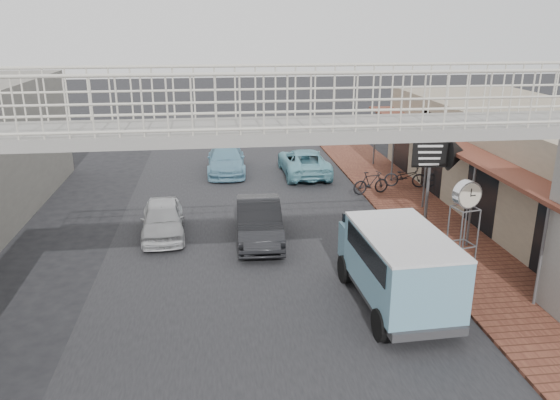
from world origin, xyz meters
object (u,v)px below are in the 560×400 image
object	(u,v)px
motorcycle_far	(371,183)
angkot_van	(398,259)
dark_sedan	(259,221)
motorcycle_near	(405,176)
arrow_sign	(454,155)
white_hatchback	(163,219)
angkot_curb	(304,162)
street_clock	(466,200)
angkot_far	(226,160)

from	to	relation	value
motorcycle_far	angkot_van	bearing A→B (deg)	156.71
dark_sedan	motorcycle_near	distance (m)	8.78
arrow_sign	motorcycle_far	bearing A→B (deg)	117.74
white_hatchback	motorcycle_far	distance (m)	9.28
dark_sedan	angkot_curb	bearing A→B (deg)	72.15
angkot_van	street_clock	bearing A→B (deg)	17.29
dark_sedan	angkot_far	distance (m)	9.11
dark_sedan	white_hatchback	bearing A→B (deg)	168.25
motorcycle_far	arrow_sign	size ratio (longest dim) A/B	0.50
angkot_van	motorcycle_near	size ratio (longest dim) A/B	2.45
dark_sedan	angkot_curb	world-z (taller)	dark_sedan
motorcycle_far	street_clock	bearing A→B (deg)	168.94
dark_sedan	motorcycle_near	bearing A→B (deg)	38.21
white_hatchback	angkot_curb	xyz separation A→B (m)	(6.25, 7.36, 0.02)
motorcycle_near	arrow_sign	bearing A→B (deg)	-167.87
angkot_far	angkot_van	distance (m)	14.77
angkot_curb	angkot_van	bearing A→B (deg)	90.44
angkot_curb	angkot_far	size ratio (longest dim) A/B	1.03
dark_sedan	street_clock	bearing A→B (deg)	-38.05
angkot_curb	motorcycle_far	size ratio (longest dim) A/B	2.79
angkot_far	motorcycle_far	size ratio (longest dim) A/B	2.72
angkot_van	motorcycle_near	distance (m)	11.06
angkot_far	angkot_van	bearing A→B (deg)	-72.83
dark_sedan	motorcycle_far	distance (m)	6.83
angkot_curb	motorcycle_far	world-z (taller)	angkot_curb
dark_sedan	angkot_far	bearing A→B (deg)	97.23
angkot_far	motorcycle_near	world-z (taller)	angkot_far
angkot_van	arrow_sign	world-z (taller)	arrow_sign
angkot_van	motorcycle_near	world-z (taller)	angkot_van
angkot_curb	motorcycle_far	bearing A→B (deg)	120.80
white_hatchback	arrow_sign	size ratio (longest dim) A/B	1.09
angkot_far	motorcycle_near	bearing A→B (deg)	-24.73
motorcycle_near	arrow_sign	xyz separation A→B (m)	(-0.16, -5.03, 2.21)
motorcycle_near	street_clock	distance (m)	9.98
arrow_sign	angkot_curb	bearing A→B (deg)	122.61
angkot_curb	motorcycle_far	xyz separation A→B (m)	(2.31, -3.78, -0.04)
motorcycle_far	arrow_sign	xyz separation A→B (m)	(1.67, -4.21, 2.20)
white_hatchback	angkot_far	xyz separation A→B (m)	(2.47, 8.27, 0.04)
angkot_van	motorcycle_far	size ratio (longest dim) A/B	2.75
dark_sedan	angkot_far	xyz separation A→B (m)	(-0.85, 9.07, -0.05)
white_hatchback	arrow_sign	bearing A→B (deg)	-7.36
white_hatchback	angkot_curb	size ratio (longest dim) A/B	0.78
white_hatchback	motorcycle_near	size ratio (longest dim) A/B	1.95
white_hatchback	angkot_van	bearing A→B (deg)	-46.14
angkot_curb	angkot_far	distance (m)	3.88
angkot_curb	motorcycle_near	xyz separation A→B (m)	(4.14, -2.96, -0.05)
motorcycle_far	dark_sedan	bearing A→B (deg)	118.84
dark_sedan	angkot_van	world-z (taller)	angkot_van
street_clock	arrow_sign	xyz separation A→B (m)	(1.67, 4.55, 0.11)
white_hatchback	arrow_sign	distance (m)	10.48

